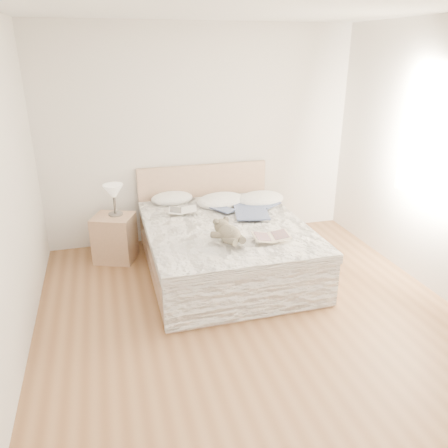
% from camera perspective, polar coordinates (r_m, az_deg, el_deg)
% --- Properties ---
extents(floor, '(4.00, 4.50, 0.00)m').
position_cam_1_polar(floor, '(4.16, 4.50, -13.17)').
color(floor, brown).
rests_on(floor, ground).
extents(ceiling, '(4.00, 4.50, 0.00)m').
position_cam_1_polar(ceiling, '(3.43, 5.98, 27.05)').
color(ceiling, white).
rests_on(ceiling, ground).
extents(wall_back, '(4.00, 0.02, 2.70)m').
position_cam_1_polar(wall_back, '(5.66, -2.99, 11.31)').
color(wall_back, silver).
rests_on(wall_back, ground).
extents(window, '(0.02, 1.30, 1.10)m').
position_cam_1_polar(window, '(4.83, 26.76, 8.39)').
color(window, white).
rests_on(window, wall_right).
extents(bed, '(1.72, 2.14, 1.00)m').
position_cam_1_polar(bed, '(5.00, -0.05, -2.72)').
color(bed, tan).
rests_on(bed, floor).
extents(nightstand, '(0.57, 0.54, 0.56)m').
position_cam_1_polar(nightstand, '(5.40, -14.07, -1.78)').
color(nightstand, '#A38061').
rests_on(nightstand, floor).
extents(table_lamp, '(0.30, 0.30, 0.37)m').
position_cam_1_polar(table_lamp, '(5.25, -14.22, 3.89)').
color(table_lamp, '#4D4743').
rests_on(table_lamp, nightstand).
extents(pillow_left, '(0.55, 0.40, 0.16)m').
position_cam_1_polar(pillow_left, '(5.54, -6.81, 3.35)').
color(pillow_left, white).
rests_on(pillow_left, bed).
extents(pillow_middle, '(0.69, 0.54, 0.19)m').
position_cam_1_polar(pillow_middle, '(5.41, -0.37, 3.06)').
color(pillow_middle, white).
rests_on(pillow_middle, bed).
extents(pillow_right, '(0.68, 0.53, 0.19)m').
position_cam_1_polar(pillow_right, '(5.49, 4.78, 3.25)').
color(pillow_right, white).
rests_on(pillow_right, bed).
extents(blouse, '(0.71, 0.74, 0.02)m').
position_cam_1_polar(blouse, '(5.09, 3.56, 1.64)').
color(blouse, '#374468').
rests_on(blouse, bed).
extents(photo_book, '(0.38, 0.29, 0.03)m').
position_cam_1_polar(photo_book, '(5.13, -5.42, 1.77)').
color(photo_book, white).
rests_on(photo_book, bed).
extents(childrens_book, '(0.41, 0.30, 0.02)m').
position_cam_1_polar(childrens_book, '(4.41, 6.18, -1.70)').
color(childrens_book, beige).
rests_on(childrens_book, bed).
extents(teddy_bear, '(0.35, 0.42, 0.19)m').
position_cam_1_polar(teddy_bear, '(4.27, 0.71, -2.12)').
color(teddy_bear, '#615948').
rests_on(teddy_bear, bed).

